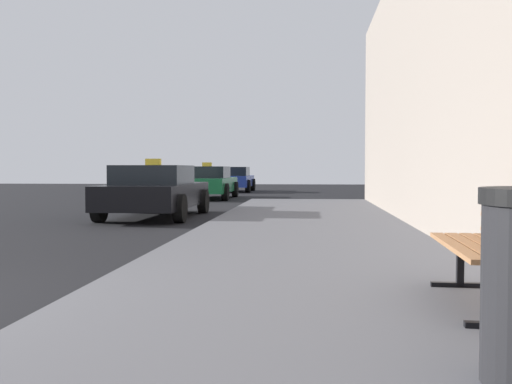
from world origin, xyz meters
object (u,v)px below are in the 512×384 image
at_px(car_blue, 233,179).
at_px(bench, 492,239).
at_px(car_black, 155,191).
at_px(car_green, 208,182).

bearing_deg(car_blue, bench, -78.16).
relative_size(bench, car_blue, 0.40).
distance_m(car_black, car_green, 8.97).
bearing_deg(bench, car_black, 120.87).
height_order(bench, car_green, car_green).
bearing_deg(car_green, bench, -73.61).
distance_m(car_green, car_blue, 7.02).
bearing_deg(car_black, bench, -61.42).
height_order(car_green, car_blue, car_green).
distance_m(car_black, car_blue, 15.99).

